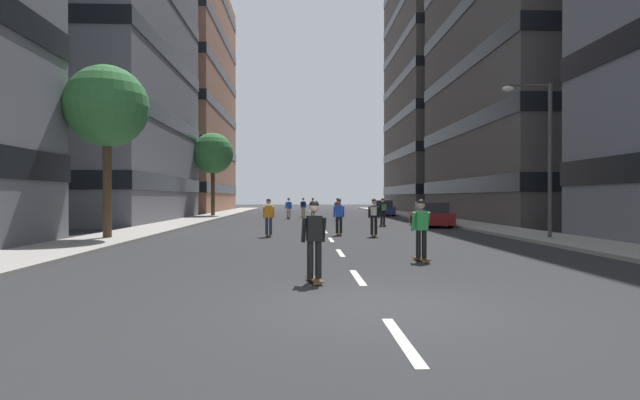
{
  "coord_description": "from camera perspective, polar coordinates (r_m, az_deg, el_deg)",
  "views": [
    {
      "loc": [
        -1.3,
        -8.36,
        1.85
      ],
      "look_at": [
        0.0,
        25.36,
        1.64
      ],
      "focal_mm": 27.96,
      "sensor_mm": 36.0,
      "label": 1
    }
  ],
  "objects": [
    {
      "name": "skater_3",
      "position": [
        41.86,
        -3.62,
        -0.84
      ],
      "size": [
        0.56,
        0.92,
        1.78
      ],
      "color": "brown",
      "rests_on": "ground_plane"
    },
    {
      "name": "skater_0",
      "position": [
        23.16,
        -5.9,
        -1.79
      ],
      "size": [
        0.56,
        0.92,
        1.78
      ],
      "color": "brown",
      "rests_on": "ground_plane"
    },
    {
      "name": "skater_6",
      "position": [
        31.63,
        7.2,
        -1.16
      ],
      "size": [
        0.57,
        0.92,
        1.78
      ],
      "color": "brown",
      "rests_on": "ground_plane"
    },
    {
      "name": "building_right_far",
      "position": [
        67.2,
        14.87,
        12.5
      ],
      "size": [
        14.13,
        20.58,
        31.84
      ],
      "color": "#4C4744",
      "rests_on": "ground_plane"
    },
    {
      "name": "skater_4",
      "position": [
        40.24,
        2.02,
        -0.84
      ],
      "size": [
        0.56,
        0.92,
        1.78
      ],
      "color": "brown",
      "rests_on": "ground_plane"
    },
    {
      "name": "skater_1",
      "position": [
        23.21,
        6.19,
        -1.71
      ],
      "size": [
        0.56,
        0.92,
        1.78
      ],
      "color": "brown",
      "rests_on": "ground_plane"
    },
    {
      "name": "lane_markings",
      "position": [
        38.93,
        -0.29,
        -2.37
      ],
      "size": [
        0.16,
        67.2,
        0.01
      ],
      "color": "silver",
      "rests_on": "ground_plane"
    },
    {
      "name": "sidewalk_right",
      "position": [
        42.1,
        12.65,
        -2.08
      ],
      "size": [
        2.96,
        78.93,
        0.14
      ],
      "primitive_type": "cube",
      "color": "#9E9991",
      "rests_on": "ground_plane"
    },
    {
      "name": "skater_8",
      "position": [
        47.12,
        -0.82,
        -0.67
      ],
      "size": [
        0.54,
        0.91,
        1.78
      ],
      "color": "brown",
      "rests_on": "ground_plane"
    },
    {
      "name": "parked_car_mid",
      "position": [
        31.74,
        12.6,
        -1.73
      ],
      "size": [
        1.82,
        4.4,
        1.52
      ],
      "color": "maroon",
      "rests_on": "ground_plane"
    },
    {
      "name": "skater_7",
      "position": [
        45.37,
        -1.93,
        -0.71
      ],
      "size": [
        0.57,
        0.92,
        1.78
      ],
      "color": "brown",
      "rests_on": "ground_plane"
    },
    {
      "name": "sidewalk_left",
      "position": [
        41.51,
        -13.59,
        -2.12
      ],
      "size": [
        2.96,
        78.93,
        0.14
      ],
      "primitive_type": "cube",
      "color": "#9E9991",
      "rests_on": "ground_plane"
    },
    {
      "name": "skater_2",
      "position": [
        24.01,
        2.18,
        -1.71
      ],
      "size": [
        0.53,
        0.9,
        1.78
      ],
      "color": "brown",
      "rests_on": "ground_plane"
    },
    {
      "name": "skater_9",
      "position": [
        10.74,
        -0.67,
        -4.25
      ],
      "size": [
        0.57,
        0.92,
        1.78
      ],
      "color": "brown",
      "rests_on": "ground_plane"
    },
    {
      "name": "ground_plane",
      "position": [
        37.14,
        -0.2,
        -2.51
      ],
      "size": [
        172.22,
        172.22,
        0.0
      ],
      "primitive_type": "plane",
      "color": "#28282B"
    },
    {
      "name": "parked_car_near",
      "position": [
        49.66,
        7.19,
        -0.98
      ],
      "size": [
        1.82,
        4.4,
        1.52
      ],
      "color": "navy",
      "rests_on": "ground_plane"
    },
    {
      "name": "street_tree_near",
      "position": [
        47.56,
        -12.16,
        5.21
      ],
      "size": [
        3.78,
        3.78,
        7.68
      ],
      "color": "#4C3823",
      "rests_on": "sidewalk_left"
    },
    {
      "name": "skater_5",
      "position": [
        14.57,
        11.5,
        -3.05
      ],
      "size": [
        0.56,
        0.92,
        1.78
      ],
      "color": "brown",
      "rests_on": "ground_plane"
    },
    {
      "name": "street_tree_mid",
      "position": [
        23.19,
        -23.2,
        9.72
      ],
      "size": [
        3.44,
        3.44,
        7.26
      ],
      "color": "#4C3823",
      "rests_on": "sidewalk_left"
    },
    {
      "name": "building_left_far",
      "position": [
        66.17,
        -17.1,
        11.26
      ],
      "size": [
        14.13,
        23.07,
        28.6
      ],
      "color": "#9E6B51",
      "rests_on": "ground_plane"
    },
    {
      "name": "streetlamp_right",
      "position": [
        23.04,
        24.01,
        6.02
      ],
      "size": [
        2.13,
        0.3,
        6.5
      ],
      "color": "#3F3F44",
      "rests_on": "sidewalk_right"
    }
  ]
}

